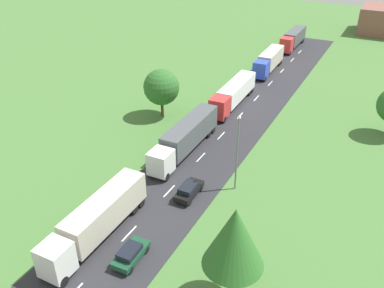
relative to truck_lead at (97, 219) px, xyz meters
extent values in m
cube|color=#2B2B30|center=(2.29, 8.10, -2.17)|extent=(10.00, 140.00, 0.06)
cube|color=white|center=(2.29, 1.56, -2.14)|extent=(0.16, 2.40, 0.01)
cube|color=white|center=(2.29, 9.28, -2.14)|extent=(0.16, 2.40, 0.01)
cube|color=white|center=(2.29, 17.28, -2.14)|extent=(0.16, 2.40, 0.01)
cube|color=white|center=(2.29, 23.63, -2.14)|extent=(0.16, 2.40, 0.01)
cube|color=white|center=(2.29, 30.70, -2.14)|extent=(0.16, 2.40, 0.01)
cube|color=white|center=(2.29, 38.08, -2.14)|extent=(0.16, 2.40, 0.01)
cube|color=white|center=(2.29, 45.47, -2.14)|extent=(0.16, 2.40, 0.01)
cube|color=white|center=(2.29, 52.77, -2.14)|extent=(0.16, 2.40, 0.01)
cube|color=white|center=(2.29, 60.10, -2.14)|extent=(0.16, 2.40, 0.01)
cube|color=white|center=(2.29, 66.29, -2.14)|extent=(0.16, 2.40, 0.01)
cube|color=white|center=(0.03, -5.52, -0.17)|extent=(2.45, 2.48, 2.94)
cube|color=black|center=(0.04, -6.70, 0.35)|extent=(2.10, 0.11, 1.29)
cube|color=beige|center=(-0.01, 1.24, 0.13)|extent=(2.56, 10.37, 2.94)
cube|color=black|center=(-0.01, 1.24, -1.54)|extent=(0.95, 9.84, 0.24)
cylinder|color=black|center=(1.08, -6.13, -1.64)|extent=(0.36, 1.00, 1.00)
cylinder|color=black|center=(-1.02, -6.15, -1.64)|extent=(0.36, 1.00, 1.00)
cylinder|color=black|center=(1.03, 4.35, -1.64)|extent=(0.36, 1.00, 1.00)
cylinder|color=black|center=(-1.07, 4.34, -1.64)|extent=(0.36, 1.00, 1.00)
cylinder|color=black|center=(1.02, 5.59, -1.64)|extent=(0.36, 1.00, 1.00)
cylinder|color=black|center=(-1.08, 5.58, -1.64)|extent=(0.36, 1.00, 1.00)
cube|color=white|center=(-0.06, 11.53, -0.27)|extent=(2.46, 2.69, 2.75)
cube|color=black|center=(-0.05, 10.26, 0.22)|extent=(2.10, 0.12, 1.21)
cube|color=#4C5156|center=(-0.12, 19.00, 0.15)|extent=(2.59, 11.58, 2.98)
cube|color=black|center=(-0.12, 19.00, -1.54)|extent=(0.98, 10.99, 0.24)
cylinder|color=black|center=(0.99, 10.87, -1.64)|extent=(0.36, 1.00, 1.00)
cylinder|color=black|center=(-1.11, 10.86, -1.64)|extent=(0.36, 1.00, 1.00)
cylinder|color=black|center=(0.91, 22.48, -1.64)|extent=(0.36, 1.00, 1.00)
cylinder|color=black|center=(-1.19, 22.46, -1.64)|extent=(0.36, 1.00, 1.00)
cylinder|color=black|center=(0.90, 23.86, -1.64)|extent=(0.36, 1.00, 1.00)
cylinder|color=black|center=(-1.20, 23.85, -1.64)|extent=(0.36, 1.00, 1.00)
cube|color=red|center=(-0.03, 28.06, -0.18)|extent=(2.50, 2.73, 2.92)
cube|color=black|center=(0.00, 26.78, 0.34)|extent=(2.10, 0.15, 1.29)
cube|color=white|center=(-0.19, 35.27, -0.04)|extent=(2.75, 11.11, 2.61)
cube|color=black|center=(-0.19, 35.27, -1.54)|extent=(1.14, 10.52, 0.24)
cylinder|color=black|center=(1.03, 27.41, -1.64)|extent=(0.37, 1.01, 1.00)
cylinder|color=black|center=(-1.07, 27.37, -1.64)|extent=(0.37, 1.01, 1.00)
cylinder|color=black|center=(0.78, 38.61, -1.64)|extent=(0.37, 1.01, 1.00)
cylinder|color=black|center=(-1.32, 38.56, -1.64)|extent=(0.37, 1.01, 1.00)
cylinder|color=black|center=(0.75, 39.93, -1.64)|extent=(0.37, 1.01, 1.00)
cylinder|color=black|center=(-1.35, 39.89, -1.64)|extent=(0.37, 1.01, 1.00)
cube|color=blue|center=(0.02, 46.45, -0.20)|extent=(2.50, 2.67, 2.89)
cube|color=black|center=(0.05, 45.20, 0.32)|extent=(2.10, 0.15, 1.27)
cube|color=beige|center=(-0.14, 52.74, 0.08)|extent=(2.73, 9.34, 2.85)
cube|color=black|center=(-0.14, 52.74, -1.54)|extent=(1.12, 8.83, 0.24)
cylinder|color=black|center=(1.09, 45.82, -1.64)|extent=(0.37, 1.01, 1.00)
cylinder|color=black|center=(-1.01, 45.77, -1.64)|extent=(0.37, 1.01, 1.00)
cylinder|color=black|center=(0.84, 55.55, -1.64)|extent=(0.37, 1.01, 1.00)
cylinder|color=black|center=(-1.25, 55.49, -1.64)|extent=(0.37, 1.01, 1.00)
cylinder|color=black|center=(0.82, 56.66, -1.64)|extent=(0.37, 1.01, 1.00)
cylinder|color=black|center=(-1.28, 56.61, -1.64)|extent=(0.37, 1.01, 1.00)
cube|color=red|center=(-0.13, 63.54, -0.18)|extent=(2.45, 2.65, 2.93)
cube|color=black|center=(-0.14, 62.28, 0.35)|extent=(2.10, 0.11, 1.29)
cube|color=#4C5156|center=(-0.11, 70.12, 0.06)|extent=(2.54, 9.83, 2.81)
cube|color=black|center=(-0.11, 70.12, -1.54)|extent=(0.94, 9.34, 0.24)
cylinder|color=black|center=(0.91, 62.87, -1.64)|extent=(0.35, 1.00, 1.00)
cylinder|color=black|center=(-1.19, 62.88, -1.64)|extent=(0.35, 1.00, 1.00)
cylinder|color=black|center=(0.96, 73.06, -1.64)|extent=(0.35, 1.00, 1.00)
cylinder|color=black|center=(-1.14, 73.07, -1.64)|extent=(0.35, 1.00, 1.00)
cylinder|color=black|center=(0.96, 74.24, -1.64)|extent=(0.35, 1.00, 1.00)
cylinder|color=black|center=(-1.14, 74.25, -1.64)|extent=(0.35, 1.00, 1.00)
cube|color=#19472D|center=(4.40, -1.12, -1.54)|extent=(1.89, 4.00, 0.56)
cube|color=black|center=(4.41, -1.31, -0.99)|extent=(1.55, 2.25, 0.54)
cylinder|color=black|center=(3.57, 0.19, -1.82)|extent=(0.24, 0.65, 0.64)
cylinder|color=black|center=(5.13, 0.25, -1.82)|extent=(0.24, 0.65, 0.64)
cylinder|color=black|center=(3.67, -2.48, -1.82)|extent=(0.24, 0.65, 0.64)
cylinder|color=black|center=(5.22, -2.43, -1.82)|extent=(0.24, 0.65, 0.64)
cube|color=black|center=(4.63, 9.56, -1.52)|extent=(1.81, 4.18, 0.62)
cube|color=black|center=(4.63, 9.35, -0.93)|extent=(1.50, 2.35, 0.56)
cylinder|color=black|center=(3.83, 10.95, -1.82)|extent=(0.23, 0.64, 0.64)
cylinder|color=black|center=(5.38, 10.98, -1.82)|extent=(0.23, 0.64, 0.64)
cylinder|color=black|center=(3.88, 8.13, -1.82)|extent=(0.23, 0.64, 0.64)
cylinder|color=black|center=(5.43, 8.16, -1.82)|extent=(0.23, 0.64, 0.64)
cylinder|color=slate|center=(8.55, 13.15, 2.16)|extent=(0.18, 0.18, 8.74)
sphere|color=silver|center=(8.55, 13.15, 6.65)|extent=(0.36, 0.36, 0.36)
cylinder|color=#513823|center=(13.85, -0.96, -0.24)|extent=(0.60, 0.60, 3.92)
cone|color=#2D6628|center=(13.85, -0.96, 4.33)|extent=(4.74, 4.74, 5.22)
cylinder|color=#513823|center=(-8.23, 25.50, -0.90)|extent=(0.41, 0.41, 2.60)
sphere|color=#2D6628|center=(-8.23, 25.50, 2.38)|extent=(5.28, 5.28, 5.28)
camera|label=1|loc=(21.37, -22.30, 25.09)|focal=38.43mm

